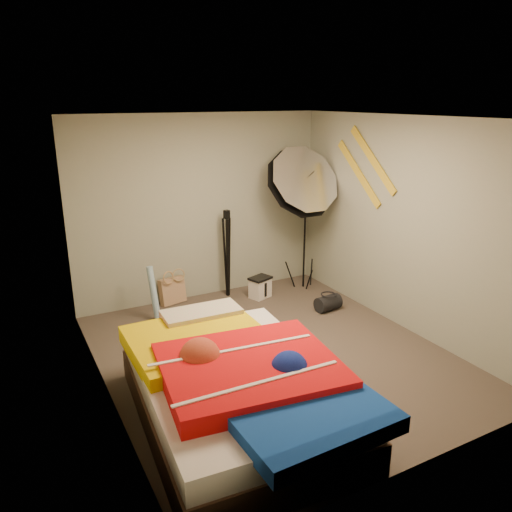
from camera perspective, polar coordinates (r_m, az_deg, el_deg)
floor at (r=5.55m, az=2.04°, el=-11.22°), size 4.00×4.00×0.00m
ceiling at (r=4.86m, az=2.38°, el=15.51°), size 4.00×4.00×0.00m
wall_back at (r=6.82m, az=-6.33°, el=5.45°), size 3.50×0.00×3.50m
wall_front at (r=3.59m, az=18.57°, el=-6.81°), size 3.50×0.00×3.50m
wall_left at (r=4.49m, az=-17.50°, el=-1.79°), size 0.00×4.00×4.00m
wall_right at (r=6.11m, az=16.55°, el=3.39°), size 0.00×4.00×4.00m
tote_bag at (r=6.88m, az=-9.55°, el=-3.93°), size 0.38×0.23×0.37m
wrapping_roll at (r=6.35m, az=-11.59°, el=-4.26°), size 0.14×0.22×0.70m
camera_case at (r=6.98m, az=0.48°, el=-3.68°), size 0.32×0.28×0.28m
duffel_bag at (r=6.65m, az=8.24°, el=-5.33°), size 0.36×0.24×0.20m
wall_stripe_upper at (r=6.41m, az=13.20°, el=10.67°), size 0.02×0.91×0.78m
wall_stripe_lower at (r=6.62m, az=11.65°, el=9.23°), size 0.02×0.91×0.78m
bed at (r=4.40m, az=-2.19°, el=-14.67°), size 1.72×2.47×0.65m
photo_umbrella at (r=6.85m, az=5.09°, el=8.20°), size 1.26×0.96×2.18m
camera_tripod at (r=6.88m, az=-3.30°, el=0.97°), size 0.08×0.08×1.23m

